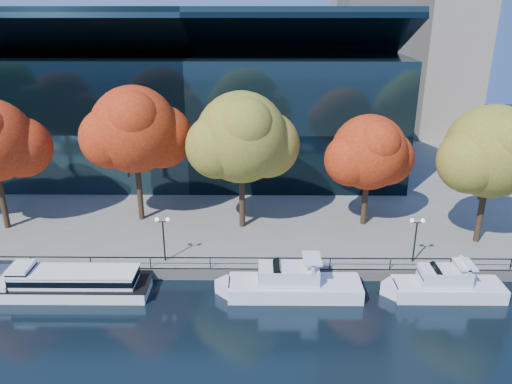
{
  "coord_description": "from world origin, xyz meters",
  "views": [
    {
      "loc": [
        4.18,
        -33.42,
        21.88
      ],
      "look_at": [
        3.79,
        8.0,
        6.0
      ],
      "focal_mm": 35.0,
      "sensor_mm": 36.0,
      "label": 1
    }
  ],
  "objects_px": {
    "lamp_1": "(163,229)",
    "lamp_2": "(416,230)",
    "tour_boat": "(66,282)",
    "cruiser_far": "(443,285)",
    "tree_5": "(493,154)",
    "tree_3": "(243,139)",
    "tree_4": "(370,154)",
    "cruiser_near": "(289,284)",
    "tree_2": "(136,131)"
  },
  "relations": [
    {
      "from": "cruiser_near",
      "to": "tree_3",
      "type": "height_order",
      "value": "tree_3"
    },
    {
      "from": "cruiser_far",
      "to": "tree_4",
      "type": "relative_size",
      "value": 0.87
    },
    {
      "from": "tree_5",
      "to": "lamp_1",
      "type": "xyz_separation_m",
      "value": [
        -28.48,
        -3.98,
        -5.5
      ]
    },
    {
      "from": "tree_3",
      "to": "tree_4",
      "type": "relative_size",
      "value": 1.21
    },
    {
      "from": "cruiser_far",
      "to": "tree_5",
      "type": "distance_m",
      "value": 12.9
    },
    {
      "from": "tour_boat",
      "to": "lamp_1",
      "type": "relative_size",
      "value": 3.4
    },
    {
      "from": "tour_boat",
      "to": "cruiser_far",
      "type": "xyz_separation_m",
      "value": [
        29.8,
        0.05,
        -0.12
      ]
    },
    {
      "from": "tour_boat",
      "to": "cruiser_far",
      "type": "height_order",
      "value": "cruiser_far"
    },
    {
      "from": "tree_2",
      "to": "lamp_1",
      "type": "height_order",
      "value": "tree_2"
    },
    {
      "from": "tree_5",
      "to": "lamp_1",
      "type": "distance_m",
      "value": 29.28
    },
    {
      "from": "cruiser_far",
      "to": "lamp_1",
      "type": "height_order",
      "value": "lamp_1"
    },
    {
      "from": "tree_3",
      "to": "tree_4",
      "type": "xyz_separation_m",
      "value": [
        12.08,
        0.7,
        -1.58
      ]
    },
    {
      "from": "cruiser_near",
      "to": "lamp_1",
      "type": "distance_m",
      "value": 11.5
    },
    {
      "from": "cruiser_far",
      "to": "tree_2",
      "type": "relative_size",
      "value": 0.7
    },
    {
      "from": "tree_2",
      "to": "lamp_1",
      "type": "distance_m",
      "value": 11.39
    },
    {
      "from": "tree_4",
      "to": "cruiser_near",
      "type": "bearing_deg",
      "value": -125.36
    },
    {
      "from": "tree_2",
      "to": "lamp_2",
      "type": "distance_m",
      "value": 27.27
    },
    {
      "from": "tree_2",
      "to": "lamp_1",
      "type": "relative_size",
      "value": 3.37
    },
    {
      "from": "cruiser_near",
      "to": "lamp_2",
      "type": "xyz_separation_m",
      "value": [
        10.79,
        3.75,
        2.94
      ]
    },
    {
      "from": "tree_3",
      "to": "lamp_1",
      "type": "bearing_deg",
      "value": -132.85
    },
    {
      "from": "tree_4",
      "to": "lamp_1",
      "type": "distance_m",
      "value": 20.67
    },
    {
      "from": "tree_3",
      "to": "tree_4",
      "type": "bearing_deg",
      "value": 3.32
    },
    {
      "from": "tour_boat",
      "to": "lamp_1",
      "type": "xyz_separation_m",
      "value": [
        7.17,
        3.83,
        2.87
      ]
    },
    {
      "from": "cruiser_far",
      "to": "tree_5",
      "type": "height_order",
      "value": "tree_5"
    },
    {
      "from": "tree_4",
      "to": "lamp_1",
      "type": "xyz_separation_m",
      "value": [
        -18.66,
        -7.79,
        -4.31
      ]
    },
    {
      "from": "cruiser_near",
      "to": "tree_4",
      "type": "xyz_separation_m",
      "value": [
        8.19,
        11.54,
        7.24
      ]
    },
    {
      "from": "tree_2",
      "to": "lamp_2",
      "type": "xyz_separation_m",
      "value": [
        25.06,
        -8.76,
        -6.21
      ]
    },
    {
      "from": "tour_boat",
      "to": "tree_5",
      "type": "relative_size",
      "value": 1.08
    },
    {
      "from": "tree_2",
      "to": "tree_3",
      "type": "bearing_deg",
      "value": -9.15
    },
    {
      "from": "cruiser_far",
      "to": "tree_3",
      "type": "xyz_separation_m",
      "value": [
        -16.06,
        10.86,
        8.88
      ]
    },
    {
      "from": "cruiser_far",
      "to": "tree_2",
      "type": "distance_m",
      "value": 30.67
    },
    {
      "from": "tour_boat",
      "to": "tree_4",
      "type": "relative_size",
      "value": 1.24
    },
    {
      "from": "tree_4",
      "to": "lamp_2",
      "type": "xyz_separation_m",
      "value": [
        2.6,
        -7.79,
        -4.31
      ]
    },
    {
      "from": "tree_2",
      "to": "tree_3",
      "type": "distance_m",
      "value": 10.52
    },
    {
      "from": "tree_4",
      "to": "tree_2",
      "type": "bearing_deg",
      "value": 177.53
    },
    {
      "from": "cruiser_far",
      "to": "lamp_2",
      "type": "relative_size",
      "value": 2.37
    },
    {
      "from": "cruiser_near",
      "to": "tree_5",
      "type": "bearing_deg",
      "value": 23.23
    },
    {
      "from": "cruiser_near",
      "to": "lamp_2",
      "type": "height_order",
      "value": "lamp_2"
    },
    {
      "from": "cruiser_far",
      "to": "tour_boat",
      "type": "bearing_deg",
      "value": -179.9
    },
    {
      "from": "tour_boat",
      "to": "tree_3",
      "type": "relative_size",
      "value": 1.03
    },
    {
      "from": "lamp_1",
      "to": "tree_4",
      "type": "bearing_deg",
      "value": 22.66
    },
    {
      "from": "tree_2",
      "to": "lamp_2",
      "type": "height_order",
      "value": "tree_2"
    },
    {
      "from": "tour_boat",
      "to": "cruiser_far",
      "type": "relative_size",
      "value": 1.43
    },
    {
      "from": "tree_2",
      "to": "tree_4",
      "type": "distance_m",
      "value": 22.57
    },
    {
      "from": "lamp_1",
      "to": "lamp_2",
      "type": "xyz_separation_m",
      "value": [
        21.26,
        0.0,
        0.0
      ]
    },
    {
      "from": "tour_boat",
      "to": "lamp_2",
      "type": "relative_size",
      "value": 3.4
    },
    {
      "from": "lamp_2",
      "to": "tree_2",
      "type": "bearing_deg",
      "value": 160.74
    },
    {
      "from": "cruiser_near",
      "to": "tree_3",
      "type": "relative_size",
      "value": 0.87
    },
    {
      "from": "lamp_1",
      "to": "lamp_2",
      "type": "relative_size",
      "value": 1.0
    },
    {
      "from": "tree_5",
      "to": "lamp_1",
      "type": "bearing_deg",
      "value": -172.05
    }
  ]
}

